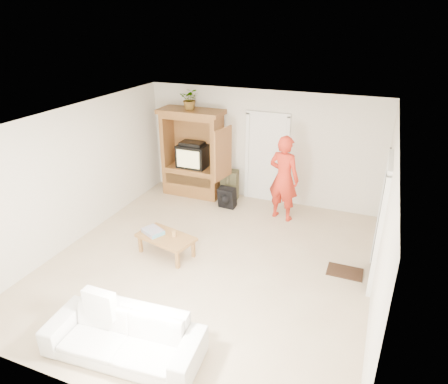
{
  "coord_description": "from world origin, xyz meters",
  "views": [
    {
      "loc": [
        2.5,
        -5.52,
        4.09
      ],
      "look_at": [
        0.04,
        0.6,
        1.15
      ],
      "focal_mm": 32.0,
      "sensor_mm": 36.0,
      "label": 1
    }
  ],
  "objects_px": {
    "armoire": "(194,159)",
    "coffee_table": "(166,238)",
    "sofa": "(124,336)",
    "man": "(284,178)"
  },
  "relations": [
    {
      "from": "man",
      "to": "coffee_table",
      "type": "bearing_deg",
      "value": 68.48
    },
    {
      "from": "sofa",
      "to": "coffee_table",
      "type": "xyz_separation_m",
      "value": [
        -0.68,
        2.3,
        0.04
      ]
    },
    {
      "from": "armoire",
      "to": "sofa",
      "type": "height_order",
      "value": "armoire"
    },
    {
      "from": "armoire",
      "to": "coffee_table",
      "type": "xyz_separation_m",
      "value": [
        0.73,
        -2.71,
        -0.57
      ]
    },
    {
      "from": "armoire",
      "to": "sofa",
      "type": "bearing_deg",
      "value": -74.31
    },
    {
      "from": "man",
      "to": "sofa",
      "type": "distance_m",
      "value": 4.67
    },
    {
      "from": "armoire",
      "to": "coffee_table",
      "type": "relative_size",
      "value": 1.82
    },
    {
      "from": "armoire",
      "to": "sofa",
      "type": "distance_m",
      "value": 5.24
    },
    {
      "from": "man",
      "to": "armoire",
      "type": "bearing_deg",
      "value": 2.71
    },
    {
      "from": "armoire",
      "to": "man",
      "type": "bearing_deg",
      "value": -11.49
    }
  ]
}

